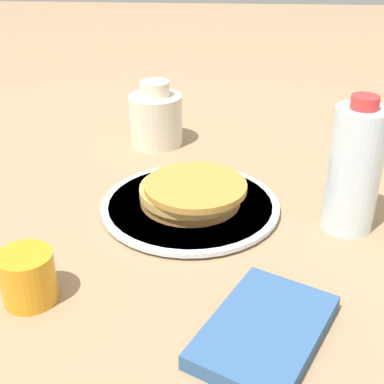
{
  "coord_description": "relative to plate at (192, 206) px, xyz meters",
  "views": [
    {
      "loc": [
        -0.74,
        -0.05,
        0.43
      ],
      "look_at": [
        -0.0,
        -0.0,
        0.03
      ],
      "focal_mm": 50.0,
      "sensor_mm": 36.0,
      "label": 1
    }
  ],
  "objects": [
    {
      "name": "plate",
      "position": [
        0.0,
        0.0,
        0.0
      ],
      "size": [
        0.28,
        0.28,
        0.01
      ],
      "color": "silver",
      "rests_on": "ground_plane"
    },
    {
      "name": "napkin",
      "position": [
        -0.28,
        -0.1,
        0.0
      ],
      "size": [
        0.21,
        0.19,
        0.02
      ],
      "color": "#33598C",
      "rests_on": "ground_plane"
    },
    {
      "name": "pancake_stack",
      "position": [
        0.0,
        -0.0,
        0.03
      ],
      "size": [
        0.17,
        0.17,
        0.04
      ],
      "color": "#B67E3D",
      "rests_on": "plate"
    },
    {
      "name": "juice_glass",
      "position": [
        -0.23,
        0.19,
        0.03
      ],
      "size": [
        0.07,
        0.07,
        0.07
      ],
      "color": "orange",
      "rests_on": "ground_plane"
    },
    {
      "name": "water_bottle_mid",
      "position": [
        -0.03,
        -0.24,
        0.09
      ],
      "size": [
        0.08,
        0.08,
        0.21
      ],
      "color": "silver",
      "rests_on": "ground_plane"
    },
    {
      "name": "ground_plane",
      "position": [
        0.0,
        0.0,
        -0.01
      ],
      "size": [
        4.0,
        4.0,
        0.0
      ],
      "primitive_type": "plane",
      "color": "#9E7F5B"
    },
    {
      "name": "cream_jug",
      "position": [
        0.27,
        0.09,
        0.05
      ],
      "size": [
        0.11,
        0.11,
        0.13
      ],
      "color": "beige",
      "rests_on": "ground_plane"
    }
  ]
}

